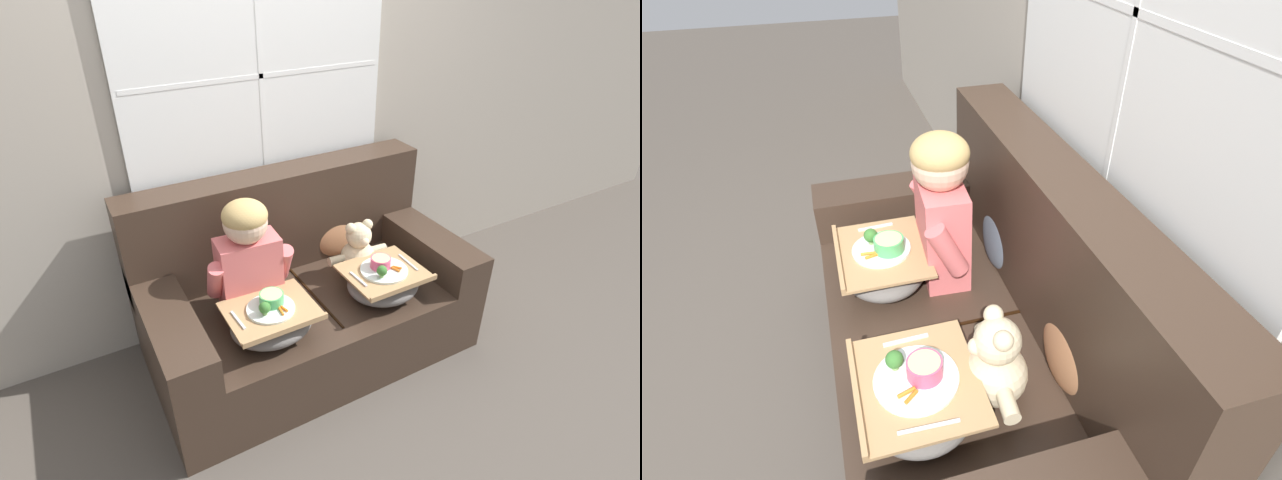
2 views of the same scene
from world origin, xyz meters
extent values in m
plane|color=#4C443D|center=(0.00, 0.00, 0.00)|extent=(14.00, 14.00, 0.00)
cube|color=#A89E8E|center=(0.00, 0.55, 1.30)|extent=(8.00, 0.05, 2.60)
cube|color=white|center=(0.00, 0.51, 1.45)|extent=(1.47, 0.02, 1.11)
cube|color=black|center=(0.00, 0.52, 1.45)|extent=(1.42, 0.01, 1.06)
cube|color=white|center=(0.00, 0.51, 1.45)|extent=(0.02, 0.02, 1.06)
cube|color=white|center=(0.00, 0.51, 1.45)|extent=(1.42, 0.02, 0.02)
cube|color=#38281E|center=(0.00, 0.00, 0.21)|extent=(1.74, 0.92, 0.41)
cube|color=#38281E|center=(0.00, 0.35, 0.70)|extent=(1.74, 0.22, 0.57)
cube|color=#38281E|center=(-0.76, 0.00, 0.51)|extent=(0.22, 0.92, 0.19)
cube|color=black|center=(0.00, -0.02, 0.41)|extent=(0.01, 0.66, 0.01)
ellipsoid|color=slate|center=(-0.32, 0.28, 0.57)|extent=(0.34, 0.16, 0.35)
ellipsoid|color=#B2754C|center=(0.32, 0.28, 0.57)|extent=(0.34, 0.16, 0.35)
cube|color=#DB6666|center=(-0.32, 0.02, 0.62)|extent=(0.31, 0.19, 0.41)
sphere|color=beige|center=(-0.32, 0.02, 0.91)|extent=(0.21, 0.21, 0.21)
ellipsoid|color=tan|center=(-0.32, 0.02, 0.95)|extent=(0.22, 0.22, 0.15)
cylinder|color=#DB6666|center=(-0.50, 0.02, 0.65)|extent=(0.09, 0.17, 0.23)
cylinder|color=#DB6666|center=(-0.15, 0.00, 0.65)|extent=(0.09, 0.17, 0.23)
sphere|color=beige|center=(0.32, 0.02, 0.51)|extent=(0.20, 0.20, 0.20)
sphere|color=beige|center=(0.32, 0.02, 0.66)|extent=(0.14, 0.14, 0.14)
sphere|color=beige|center=(0.27, 0.03, 0.71)|extent=(0.06, 0.06, 0.06)
sphere|color=beige|center=(0.38, 0.02, 0.71)|extent=(0.06, 0.06, 0.06)
sphere|color=beige|center=(0.32, -0.04, 0.65)|extent=(0.05, 0.05, 0.05)
sphere|color=black|center=(0.32, -0.05, 0.65)|extent=(0.02, 0.02, 0.02)
cylinder|color=beige|center=(0.20, 0.03, 0.53)|extent=(0.10, 0.06, 0.05)
cylinder|color=beige|center=(0.45, 0.02, 0.53)|extent=(0.10, 0.06, 0.05)
cylinder|color=beige|center=(0.27, -0.07, 0.44)|extent=(0.06, 0.09, 0.05)
cylinder|color=beige|center=(0.36, -0.08, 0.44)|extent=(0.06, 0.09, 0.05)
ellipsoid|color=slate|center=(-0.32, -0.22, 0.48)|extent=(0.40, 0.33, 0.14)
cube|color=tan|center=(-0.32, -0.22, 0.56)|extent=(0.42, 0.35, 0.01)
cube|color=tan|center=(-0.32, -0.39, 0.57)|extent=(0.42, 0.02, 0.02)
cylinder|color=silver|center=(-0.32, -0.22, 0.57)|extent=(0.23, 0.23, 0.01)
cylinder|color=#4CAD60|center=(-0.30, -0.19, 0.60)|extent=(0.12, 0.12, 0.05)
cylinder|color=#E5D189|center=(-0.30, -0.19, 0.63)|extent=(0.10, 0.10, 0.01)
sphere|color=#38702D|center=(-0.37, -0.25, 0.62)|extent=(0.05, 0.05, 0.05)
cylinder|color=#7A9E56|center=(-0.37, -0.25, 0.59)|extent=(0.02, 0.02, 0.02)
cylinder|color=orange|center=(-0.30, -0.27, 0.58)|extent=(0.02, 0.07, 0.01)
cylinder|color=orange|center=(-0.28, -0.26, 0.58)|extent=(0.03, 0.06, 0.01)
cube|color=silver|center=(-0.49, -0.22, 0.57)|extent=(0.02, 0.14, 0.01)
ellipsoid|color=slate|center=(0.32, -0.22, 0.48)|extent=(0.39, 0.35, 0.14)
cube|color=tan|center=(0.32, -0.22, 0.56)|extent=(0.41, 0.36, 0.01)
cube|color=tan|center=(0.32, -0.39, 0.57)|extent=(0.41, 0.02, 0.02)
cylinder|color=silver|center=(0.32, -0.22, 0.57)|extent=(0.25, 0.25, 0.01)
cylinder|color=#D64C70|center=(0.32, -0.19, 0.61)|extent=(0.11, 0.11, 0.06)
cylinder|color=#E5D189|center=(0.32, -0.19, 0.63)|extent=(0.09, 0.09, 0.01)
sphere|color=#38702D|center=(0.27, -0.27, 0.62)|extent=(0.05, 0.05, 0.05)
cylinder|color=#7A9E56|center=(0.27, -0.27, 0.59)|extent=(0.02, 0.02, 0.02)
cylinder|color=orange|center=(0.37, -0.26, 0.58)|extent=(0.03, 0.06, 0.01)
cylinder|color=orange|center=(0.39, -0.25, 0.58)|extent=(0.04, 0.05, 0.01)
cube|color=silver|center=(0.17, -0.22, 0.57)|extent=(0.02, 0.14, 0.01)
cube|color=silver|center=(0.48, -0.22, 0.57)|extent=(0.02, 0.17, 0.01)
camera|label=1|loc=(-1.03, -1.93, 2.04)|focal=28.00mm
camera|label=2|loc=(1.25, -0.35, 1.75)|focal=28.00mm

